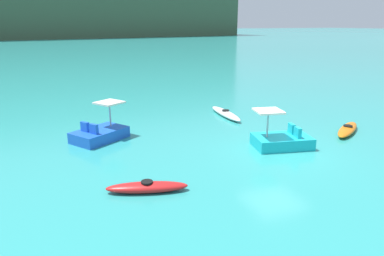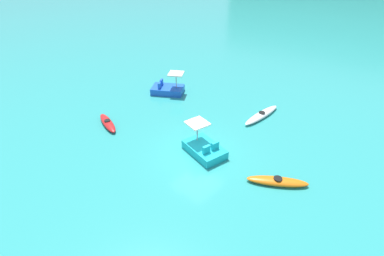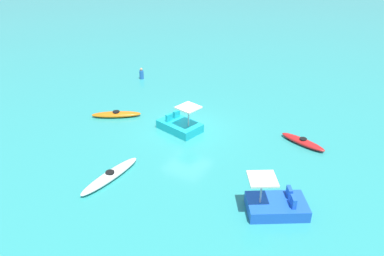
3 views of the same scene
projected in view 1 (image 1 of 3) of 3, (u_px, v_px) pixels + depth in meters
The scene contains 6 objects.
ground_plane at pixel (276, 149), 15.25m from camera, with size 600.00×600.00×0.00m, color teal.
kayak_red at pixel (147, 187), 11.37m from camera, with size 2.67×1.38×0.37m.
kayak_white at pixel (226, 113), 20.63m from camera, with size 0.90×3.62×0.37m.
kayak_orange at pixel (348, 129), 17.54m from camera, with size 2.89×2.19×0.37m.
pedal_boat_cyan at pixel (282, 140), 15.45m from camera, with size 2.69×2.03×1.68m.
pedal_boat_blue at pixel (100, 133), 16.39m from camera, with size 2.83×2.53×1.68m.
Camera 1 is at (-9.11, -11.69, 5.20)m, focal length 33.33 mm.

